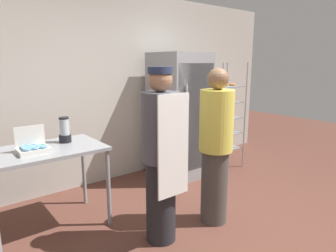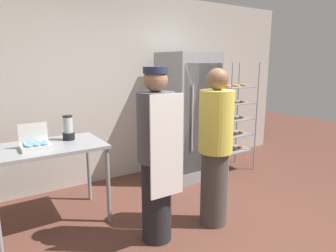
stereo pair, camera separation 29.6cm
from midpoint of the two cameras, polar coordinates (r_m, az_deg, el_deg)
name	(u,v)px [view 1 (the left image)]	position (r m, az deg, el deg)	size (l,w,h in m)	color
ground_plane	(224,238)	(3.22, 7.93, -20.50)	(14.00, 14.00, 0.00)	brown
back_wall	(114,88)	(4.52, -12.20, 7.08)	(6.40, 0.12, 2.71)	#B7B2A8
refrigerator	(179,116)	(4.51, 0.30, 1.91)	(0.72, 0.76, 1.87)	gray
baking_rack	(224,117)	(4.92, 8.85, 1.70)	(0.59, 0.44, 1.72)	#93969B
prep_counter	(45,158)	(3.34, -24.83, -5.58)	(1.14, 0.73, 0.88)	gray
donut_box	(33,148)	(3.20, -26.78, -3.82)	(0.28, 0.21, 0.25)	silver
blender_pitcher	(65,131)	(3.46, -21.44, -0.94)	(0.13, 0.13, 0.28)	black
person_baker	(161,155)	(2.82, -4.37, -5.48)	(0.36, 0.38, 1.69)	#232328
person_customer	(216,147)	(3.18, 6.44, -3.95)	(0.35, 0.35, 1.67)	#47423D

